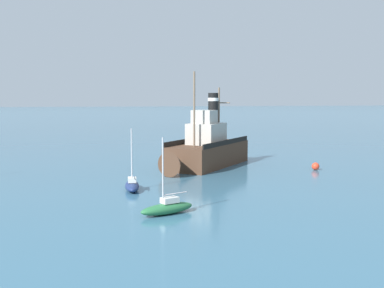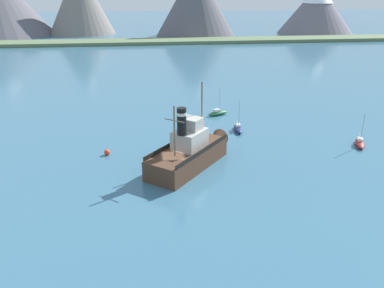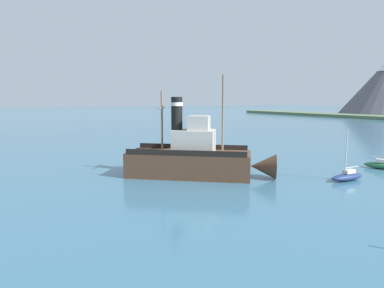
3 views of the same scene
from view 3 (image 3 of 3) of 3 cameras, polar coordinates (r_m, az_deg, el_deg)
name	(u,v)px [view 3 (image 3 of 3)]	position (r m, az deg, el deg)	size (l,w,h in m)	color
ground_plane	(165,174)	(35.00, -4.60, -5.04)	(600.00, 600.00, 0.00)	#38667F
old_tugboat	(195,158)	(33.68, 0.52, -2.34)	(11.67, 13.33, 9.90)	#4C3323
sailboat_navy	(347,176)	(35.22, 24.45, -4.92)	(1.32, 3.86, 4.90)	navy
sailboat_green	(383,165)	(42.83, 29.22, -3.09)	(3.92, 2.56, 4.90)	#286B3D
mooring_buoy	(186,154)	(45.02, -1.08, -1.70)	(0.77, 0.77, 0.77)	red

